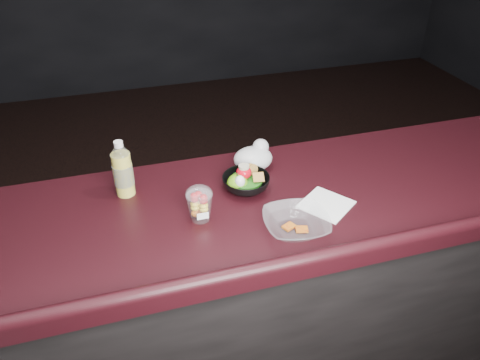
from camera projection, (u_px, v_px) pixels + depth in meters
name	position (u px, v px, depth m)	size (l,w,h in m)	color
counter	(244.00, 301.00, 1.95)	(4.06, 0.71, 1.02)	black
lemonade_bottle	(123.00, 173.00, 1.67)	(0.07, 0.07, 0.22)	yellow
fruit_cup	(200.00, 203.00, 1.56)	(0.09, 0.09, 0.13)	white
green_apple	(237.00, 183.00, 1.71)	(0.08, 0.08, 0.08)	#457C0E
plastic_bag	(254.00, 157.00, 1.84)	(0.16, 0.13, 0.11)	silver
snack_bowl	(246.00, 182.00, 1.73)	(0.18, 0.18, 0.10)	black
takeout_bowl	(296.00, 224.00, 1.53)	(0.24, 0.24, 0.05)	silver
paper_napkin	(326.00, 204.00, 1.66)	(0.16, 0.16, 0.00)	white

